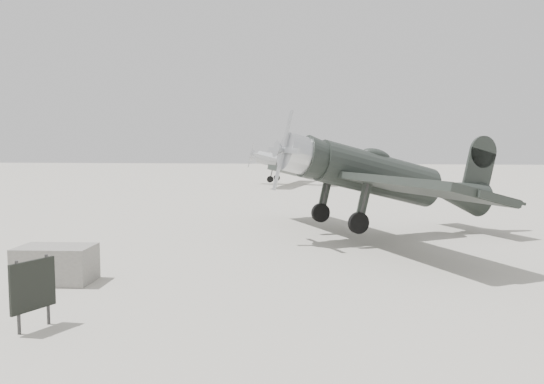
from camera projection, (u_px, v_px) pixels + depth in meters
The scene contains 5 objects.
ground at pixel (308, 240), 19.00m from camera, with size 160.00×160.00×0.00m, color gray.
lowwing_monoplane at pixel (387, 178), 19.45m from camera, with size 9.98×12.36×4.15m.
highwing_monoplane at pixel (290, 162), 46.00m from camera, with size 7.98×11.20×3.16m.
equipment_block at pixel (56, 264), 13.08m from camera, with size 1.81×1.13×0.90m, color slate.
sign_board at pixel (33, 286), 9.69m from camera, with size 0.41×0.88×1.34m.
Camera 1 is at (0.85, -18.81, 3.37)m, focal length 35.00 mm.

